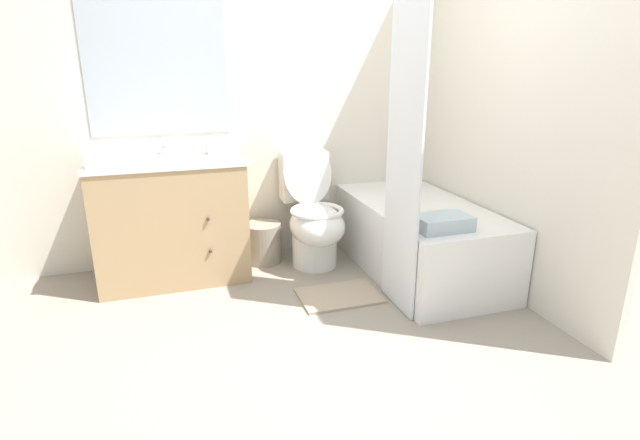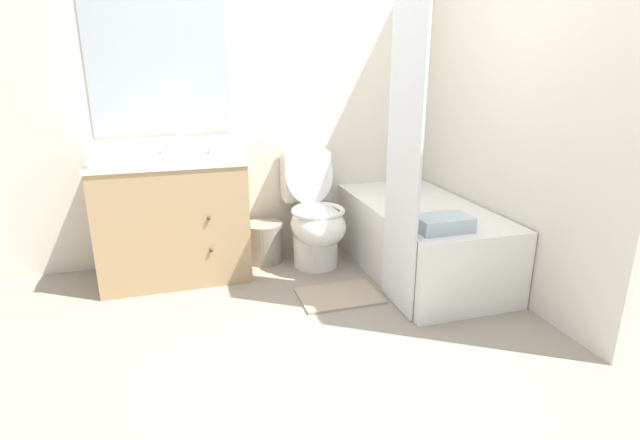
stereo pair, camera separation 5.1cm
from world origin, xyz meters
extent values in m
plane|color=gray|center=(0.00, 0.00, 0.00)|extent=(14.00, 14.00, 0.00)
cube|color=silver|center=(0.00, 1.58, 1.25)|extent=(8.00, 0.05, 2.50)
cube|color=#B2BCC6|center=(-0.77, 1.55, 1.43)|extent=(0.92, 0.01, 0.93)
cube|color=silver|center=(1.29, 0.78, 1.25)|extent=(0.05, 2.56, 2.50)
cube|color=tan|center=(-0.77, 1.28, 0.41)|extent=(0.97, 0.56, 0.81)
cube|color=white|center=(-0.77, 1.28, 0.83)|extent=(0.99, 0.58, 0.03)
cylinder|color=white|center=(-0.77, 1.28, 0.79)|extent=(0.30, 0.30, 0.10)
sphere|color=#382D23|center=(-0.55, 0.99, 0.49)|extent=(0.02, 0.02, 0.02)
sphere|color=#382D23|center=(-0.55, 0.99, 0.27)|extent=(0.02, 0.02, 0.02)
cylinder|color=silver|center=(-0.77, 1.47, 0.86)|extent=(0.04, 0.04, 0.04)
cylinder|color=silver|center=(-0.77, 1.43, 0.93)|extent=(0.02, 0.11, 0.09)
cylinder|color=silver|center=(-0.83, 1.47, 0.87)|extent=(0.03, 0.03, 0.04)
cylinder|color=silver|center=(-0.72, 1.47, 0.87)|extent=(0.03, 0.03, 0.04)
cylinder|color=white|center=(0.21, 1.17, 0.12)|extent=(0.33, 0.33, 0.24)
ellipsoid|color=white|center=(0.21, 1.11, 0.33)|extent=(0.39, 0.50, 0.29)
torus|color=white|center=(0.21, 1.11, 0.44)|extent=(0.38, 0.38, 0.04)
cube|color=white|center=(0.21, 1.45, 0.62)|extent=(0.35, 0.18, 0.37)
ellipsoid|color=white|center=(0.21, 1.33, 0.67)|extent=(0.37, 0.15, 0.46)
cube|color=white|center=(0.89, 0.84, 0.25)|extent=(0.74, 1.43, 0.50)
cube|color=#ACB1B2|center=(0.89, 0.84, 0.49)|extent=(0.62, 1.31, 0.01)
cube|color=white|center=(0.51, 0.40, 0.95)|extent=(0.01, 0.41, 1.89)
cylinder|color=gray|center=(-0.13, 1.36, 0.15)|extent=(0.27, 0.27, 0.30)
cube|color=beige|center=(-0.44, 1.35, 0.89)|extent=(0.13, 0.12, 0.08)
ellipsoid|color=white|center=(-0.44, 1.35, 0.94)|extent=(0.06, 0.04, 0.03)
cube|color=white|center=(-1.10, 1.09, 0.89)|extent=(0.27, 0.12, 0.09)
cube|color=silver|center=(0.75, 0.33, 0.54)|extent=(0.32, 0.21, 0.09)
cube|color=tan|center=(0.21, 0.62, 0.01)|extent=(0.51, 0.36, 0.02)
camera|label=1|loc=(-0.80, -2.12, 1.46)|focal=28.00mm
camera|label=2|loc=(-0.75, -2.13, 1.46)|focal=28.00mm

